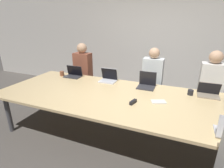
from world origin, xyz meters
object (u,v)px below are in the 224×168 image
Objects in this scene: person_far_left at (83,74)px; person_far_right at (209,90)px; laptop_far_left at (74,74)px; stapler at (133,102)px; laptop_far_center at (147,83)px; laptop_far_midleft at (109,78)px; person_far_center at (152,83)px; cup_far_left at (62,74)px; cup_far_right at (190,92)px; laptop_far_right at (208,92)px.

person_far_right is (2.72, -0.02, -0.00)m from person_far_left.
laptop_far_left is 2.35× the size of stapler.
laptop_far_left is 1.17× the size of laptop_far_center.
laptop_far_midleft is 0.92× the size of laptop_far_left.
person_far_center reaches higher than laptop_far_left.
person_far_left is 2.00m from stapler.
laptop_far_midleft is 1.07× the size of laptop_far_center.
person_far_center is 9.19× the size of stapler.
cup_far_left is (-0.28, -0.04, -0.02)m from laptop_far_left.
laptop_far_center is 0.49m from person_far_center.
person_far_right is at bearing 21.21° from laptop_far_center.
cup_far_right is at bearing -1.68° from cup_far_left.
person_far_left reaches higher than laptop_far_left.
stapler is (-1.13, -1.19, 0.09)m from person_far_right.
cup_far_right is at bearing -37.49° from person_far_center.
laptop_far_midleft is 1.54m from cup_far_right.
person_far_center is (1.92, 0.48, -0.13)m from cup_far_left.
laptop_far_left is at bearing -88.62° from person_far_left.
person_far_center is 1.23m from stapler.
laptop_far_right is at bearing -10.23° from person_far_left.
laptop_far_left is at bearing -171.67° from person_far_right.
stapler is (-0.04, -0.77, -0.06)m from laptop_far_center.
person_far_left is 16.33× the size of cup_far_right.
cup_far_right is 0.92m from person_far_center.
person_far_right is at bearing 61.78° from stapler.
cup_far_right is (2.64, -0.08, -0.01)m from cup_far_left.
person_far_left is at bearing 60.03° from cup_far_left.
stapler is (-0.79, -0.67, -0.02)m from cup_far_right.
laptop_far_center reaches higher than laptop_far_right.
person_far_center is at bearing 87.05° from laptop_far_center.
laptop_far_midleft is at bearing -152.60° from person_far_center.
laptop_far_right reaches higher than cup_far_right.
cup_far_right is at bearing -123.63° from person_far_right.
cup_far_left is at bearing -179.47° from laptop_far_center.
person_far_right reaches higher than laptop_far_right.
person_far_left is 1.69m from laptop_far_center.
laptop_far_center is (1.89, 0.02, 0.03)m from cup_far_left.
laptop_far_right is 0.23× the size of person_far_right.
laptop_far_midleft is at bearing 177.05° from laptop_far_center.
person_far_right is 9.28× the size of stapler.
laptop_far_left is 1.62m from laptop_far_center.
stapler is at bearing -145.19° from laptop_far_right.
laptop_far_right is (2.91, -0.01, 0.01)m from cup_far_left.
cup_far_left is 0.32× the size of laptop_far_right.
person_far_right is at bearing -0.44° from person_far_left.
laptop_far_left reaches higher than cup_far_left.
laptop_far_right is 1.29m from stapler.
person_far_right is at bearing 8.33° from laptop_far_left.
person_far_center is at bearing 0.54° from person_far_left.
cup_far_right is (1.53, -0.14, -0.03)m from laptop_far_midleft.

